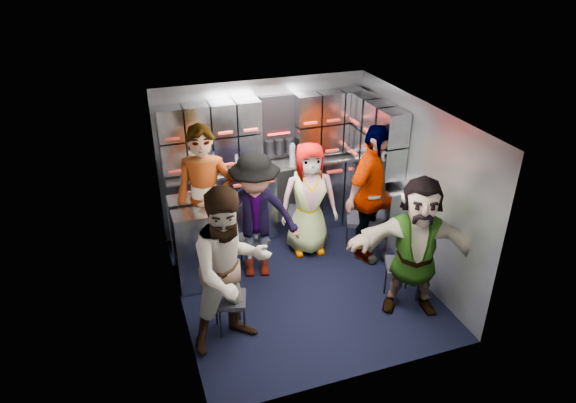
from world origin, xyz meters
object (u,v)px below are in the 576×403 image
object	(u,v)px
jump_seat_near_left	(229,302)
jump_seat_mid_right	(362,221)
jump_seat_center	(303,215)
attendant_standing	(206,204)
attendant_arc_c	(309,199)
attendant_arc_a	(231,270)
attendant_arc_b	(256,217)
attendant_arc_d	(371,194)
jump_seat_mid_left	(253,240)
attendant_arc_e	(416,246)
jump_seat_near_right	(403,268)

from	to	relation	value
jump_seat_near_left	jump_seat_mid_right	distance (m)	2.21
jump_seat_center	attendant_standing	distance (m)	1.42
attendant_arc_c	jump_seat_mid_right	bearing A→B (deg)	-8.22
attendant_standing	attendant_arc_a	xyz separation A→B (m)	(-0.01, -1.28, -0.07)
attendant_standing	attendant_arc_b	xyz separation A→B (m)	(0.53, -0.23, -0.15)
attendant_standing	attendant_arc_a	bearing A→B (deg)	-72.68
attendant_arc_c	attendant_arc_b	bearing A→B (deg)	-151.06
attendant_arc_b	attendant_arc_d	bearing A→B (deg)	10.32
jump_seat_mid_left	attendant_arc_e	world-z (taller)	attendant_arc_e
attendant_arc_e	attendant_arc_c	bearing A→B (deg)	137.34
jump_seat_center	attendant_standing	world-z (taller)	attendant_standing
attendant_arc_c	attendant_arc_d	world-z (taller)	attendant_arc_d
attendant_arc_a	attendant_arc_c	bearing A→B (deg)	33.52
jump_seat_center	attendant_arc_a	size ratio (longest dim) A/B	0.30
jump_seat_mid_right	attendant_arc_d	xyz separation A→B (m)	(-0.00, -0.18, 0.47)
jump_seat_center	jump_seat_mid_right	size ratio (longest dim) A/B	1.02
jump_seat_center	attendant_arc_c	xyz separation A→B (m)	(-0.00, -0.18, 0.33)
attendant_arc_a	attendant_arc_b	size ratio (longest dim) A/B	1.10
jump_seat_near_right	jump_seat_near_left	bearing A→B (deg)	176.56
jump_seat_near_right	attendant_standing	xyz separation A→B (m)	(-1.95, 1.22, 0.54)
jump_seat_near_left	attendant_arc_c	bearing A→B (deg)	41.48
jump_seat_near_left	attendant_arc_b	xyz separation A→B (m)	(0.54, 0.87, 0.43)
attendant_arc_e	attendant_arc_a	bearing A→B (deg)	-159.97
attendant_arc_e	jump_seat_near_left	bearing A→B (deg)	-165.16
attendant_arc_d	attendant_arc_b	bearing A→B (deg)	144.53
jump_seat_mid_left	attendant_arc_d	bearing A→B (deg)	-10.53
attendant_standing	attendant_arc_b	bearing A→B (deg)	-5.46
attendant_standing	attendant_arc_c	bearing A→B (deg)	20.64
jump_seat_mid_right	attendant_standing	distance (m)	2.05
jump_seat_near_left	attendant_standing	world-z (taller)	attendant_standing
jump_seat_mid_left	attendant_arc_b	size ratio (longest dim) A/B	0.26
jump_seat_center	attendant_arc_a	bearing A→B (deg)	-130.83
jump_seat_mid_left	jump_seat_near_left	bearing A→B (deg)	-117.28
jump_seat_mid_right	attendant_arc_c	bearing A→B (deg)	163.45
attendant_standing	attendant_arc_e	world-z (taller)	attendant_standing
jump_seat_mid_left	attendant_arc_d	distance (m)	1.56
jump_seat_near_left	attendant_arc_d	distance (m)	2.20
attendant_arc_a	attendant_standing	bearing A→B (deg)	77.31
jump_seat_near_left	jump_seat_center	bearing A→B (deg)	45.59
attendant_standing	jump_seat_center	bearing A→B (deg)	28.44
jump_seat_near_left	attendant_arc_c	world-z (taller)	attendant_arc_c
attendant_arc_a	jump_seat_center	bearing A→B (deg)	37.10
jump_seat_near_right	attendant_arc_d	size ratio (longest dim) A/B	0.28
attendant_arc_d	jump_seat_mid_left	bearing A→B (deg)	137.51
jump_seat_near_left	jump_seat_center	xyz separation A→B (m)	(1.32, 1.34, 0.07)
jump_seat_near_left	attendant_arc_a	xyz separation A→B (m)	(0.00, -0.18, 0.51)
attendant_standing	attendant_arc_d	bearing A→B (deg)	8.79
attendant_arc_a	attendant_arc_e	bearing A→B (deg)	-15.51
jump_seat_mid_right	attendant_arc_a	xyz separation A→B (m)	(-1.99, -1.15, 0.46)
jump_seat_mid_left	attendant_arc_b	world-z (taller)	attendant_arc_b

